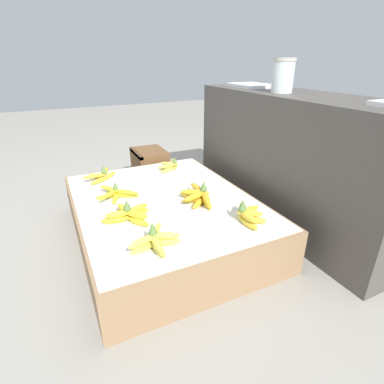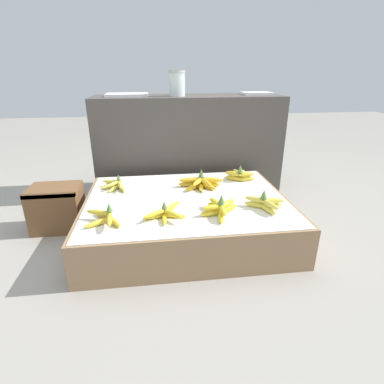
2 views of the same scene
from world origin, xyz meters
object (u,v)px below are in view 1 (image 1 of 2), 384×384
object	(u,v)px
banana_bunch_middle_right	(247,214)
glass_jar	(283,75)
banana_bunch_middle_midright	(199,196)
banana_bunch_front_left	(101,175)
wooden_crate	(150,167)
banana_bunch_front_midright	(129,214)
banana_bunch_middle_left	(171,165)
banana_bunch_front_midleft	(115,193)
banana_bunch_front_right	(155,240)

from	to	relation	value
banana_bunch_middle_right	glass_jar	bearing A→B (deg)	129.98
banana_bunch_middle_midright	banana_bunch_middle_right	bearing A→B (deg)	20.67
banana_bunch_front_left	banana_bunch_middle_right	size ratio (longest dim) A/B	1.10
banana_bunch_front_left	wooden_crate	bearing A→B (deg)	130.21
banana_bunch_front_midright	banana_bunch_middle_midright	world-z (taller)	banana_bunch_middle_midright
banana_bunch_front_midright	banana_bunch_middle_left	bearing A→B (deg)	142.34
banana_bunch_front_left	banana_bunch_middle_right	xyz separation A→B (m)	(0.79, 0.49, 0.01)
banana_bunch_front_midleft	banana_bunch_middle_midright	world-z (taller)	banana_bunch_middle_midright
banana_bunch_front_midright	glass_jar	xyz separation A→B (m)	(-0.12, 0.91, 0.55)
wooden_crate	banana_bunch_front_left	world-z (taller)	banana_bunch_front_left
wooden_crate	banana_bunch_middle_left	xyz separation A→B (m)	(0.35, 0.03, 0.12)
banana_bunch_middle_left	banana_bunch_middle_right	distance (m)	0.79
wooden_crate	banana_bunch_front_midleft	distance (m)	0.76
banana_bunch_front_left	banana_bunch_middle_left	distance (m)	0.44
banana_bunch_front_midright	glass_jar	bearing A→B (deg)	97.84
banana_bunch_front_left	banana_bunch_middle_right	bearing A→B (deg)	31.91
wooden_crate	banana_bunch_middle_midright	size ratio (longest dim) A/B	1.03
banana_bunch_middle_left	glass_jar	world-z (taller)	glass_jar
banana_bunch_front_midleft	wooden_crate	bearing A→B (deg)	148.19
glass_jar	banana_bunch_middle_midright	bearing A→B (deg)	-80.54
banana_bunch_front_right	banana_bunch_middle_right	bearing A→B (deg)	91.40
banana_bunch_front_right	banana_bunch_middle_midright	distance (m)	0.44
glass_jar	banana_bunch_middle_right	bearing A→B (deg)	-50.02
banana_bunch_middle_midright	banana_bunch_front_left	bearing A→B (deg)	-143.04
wooden_crate	banana_bunch_front_left	xyz separation A→B (m)	(0.35, -0.41, 0.12)
banana_bunch_middle_right	glass_jar	distance (m)	0.79
banana_bunch_middle_left	banana_bunch_middle_right	world-z (taller)	banana_bunch_middle_right
banana_bunch_middle_right	banana_bunch_front_left	bearing A→B (deg)	-148.09
banana_bunch_front_midleft	banana_bunch_front_midright	world-z (taller)	banana_bunch_front_midright
banana_bunch_front_right	banana_bunch_middle_right	size ratio (longest dim) A/B	1.13
wooden_crate	banana_bunch_middle_right	distance (m)	1.15
banana_bunch_middle_left	banana_bunch_middle_midright	xyz separation A→B (m)	(0.51, -0.05, 0.01)
banana_bunch_front_right	banana_bunch_middle_right	distance (m)	0.44
banana_bunch_front_midleft	banana_bunch_middle_right	bearing A→B (deg)	43.18
banana_bunch_front_midleft	glass_jar	distance (m)	1.08
banana_bunch_front_left	banana_bunch_middle_midright	world-z (taller)	banana_bunch_middle_midright
banana_bunch_front_left	banana_bunch_front_midright	xyz separation A→B (m)	(0.55, 0.02, 0.01)
banana_bunch_middle_right	banana_bunch_front_midright	bearing A→B (deg)	-116.75
banana_bunch_front_left	banana_bunch_front_midleft	size ratio (longest dim) A/B	0.97
banana_bunch_front_left	glass_jar	xyz separation A→B (m)	(0.43, 0.93, 0.56)
banana_bunch_front_left	banana_bunch_middle_midright	distance (m)	0.65
banana_bunch_front_midright	glass_jar	world-z (taller)	glass_jar
banana_bunch_front_midright	banana_bunch_front_midleft	bearing A→B (deg)	-179.80
banana_bunch_middle_right	glass_jar	xyz separation A→B (m)	(-0.36, 0.43, 0.55)
banana_bunch_front_midleft	banana_bunch_middle_left	xyz separation A→B (m)	(-0.28, 0.43, -0.00)
banana_bunch_middle_left	banana_bunch_front_midright	bearing A→B (deg)	-37.66
banana_bunch_front_midright	banana_bunch_middle_right	distance (m)	0.53
banana_bunch_front_right	glass_jar	world-z (taller)	glass_jar
banana_bunch_middle_left	banana_bunch_middle_right	size ratio (longest dim) A/B	0.89
banana_bunch_front_left	banana_bunch_front_midleft	world-z (taller)	banana_bunch_front_left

